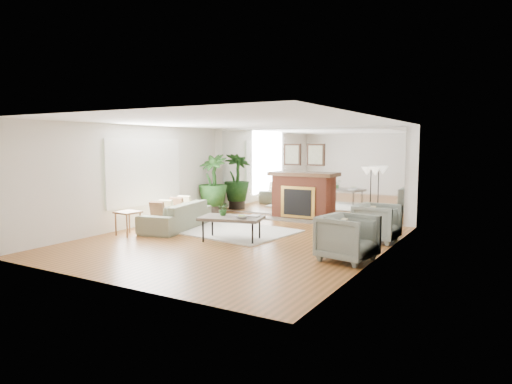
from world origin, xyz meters
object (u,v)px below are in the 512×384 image
Objects in this scene: coffee_table at (232,219)px; potted_ficus at (213,182)px; armchair_back at (377,223)px; floor_lamp at (371,176)px; fireplace at (301,195)px; sofa at (176,216)px; armchair_front at (348,238)px; side_table at (128,215)px.

potted_ficus is (-2.54, 2.89, 0.46)m from coffee_table.
floor_lamp is at bearing 22.42° from armchair_back.
sofa is (-1.99, -2.84, -0.34)m from fireplace.
coffee_table is at bearing 121.05° from armchair_back.
armchair_front is 1.66× the size of side_table.
armchair_back is 1.87m from armchair_front.
coffee_table is 3.87m from potted_ficus.
armchair_front is 5.01m from side_table.
fireplace is 2.65m from potted_ficus.
fireplace is 4.67m from side_table.
sofa is 4.70m from armchair_back.
side_table is at bearing -30.23° from sofa.
armchair_front is at bearing 68.55° from sofa.
side_table is 0.37× the size of floor_lamp.
floor_lamp is (4.36, 3.84, 0.80)m from side_table.
sofa is at bearing -145.80° from floor_lamp.
fireplace is 0.94× the size of sofa.
coffee_table is at bearing 64.72° from sofa.
sofa is at bearing 103.94° from armchair_back.
armchair_back is 5.41m from potted_ficus.
armchair_front reaches higher than coffee_table.
floor_lamp is at bearing -4.63° from fireplace.
fireplace reaches higher than floor_lamp.
coffee_table is at bearing -122.44° from floor_lamp.
potted_ficus is at bearing 76.72° from armchair_back.
side_table reaches higher than coffee_table.
floor_lamp is (4.56, 0.30, 0.33)m from potted_ficus.
fireplace is 1.39× the size of floor_lamp.
floor_lamp is (-0.64, 3.56, 0.85)m from armchair_front.
side_table is (-2.40, -4.00, -0.21)m from fireplace.
armchair_front is (2.66, -0.37, -0.07)m from coffee_table.
sofa is at bearing 70.43° from side_table.
potted_ficus is 4.58m from floor_lamp.
armchair_back is at bearing -35.32° from fireplace.
armchair_front reaches higher than armchair_back.
armchair_front is at bearing 3.29° from side_table.
armchair_front is (0.00, -1.87, 0.01)m from armchair_back.
fireplace reaches higher than armchair_back.
coffee_table is 3.06m from armchair_back.
floor_lamp is (2.02, 3.18, 0.78)m from coffee_table.
coffee_table is 1.65× the size of armchair_back.
coffee_table is 0.82× the size of potted_ficus.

